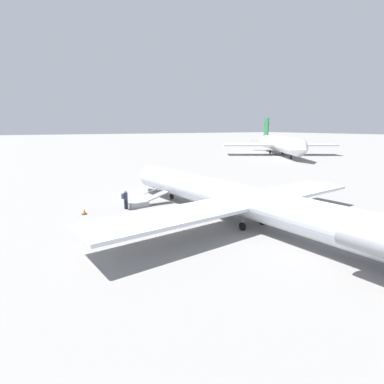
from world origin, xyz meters
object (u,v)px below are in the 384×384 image
(airplane_taxiing_distant, at_px, (279,144))
(boarding_stairs, at_px, (142,202))
(passenger, at_px, (125,198))
(airplane_main, at_px, (237,199))

(airplane_taxiing_distant, height_order, boarding_stairs, airplane_taxiing_distant)
(airplane_taxiing_distant, xyz_separation_m, passenger, (-31.30, 51.76, -1.94))
(boarding_stairs, bearing_deg, airplane_taxiing_distant, 25.60)
(boarding_stairs, bearing_deg, airplane_main, -66.76)
(passenger, bearing_deg, airplane_taxiing_distant, 24.96)
(airplane_taxiing_distant, distance_m, passenger, 60.52)
(airplane_taxiing_distant, relative_size, passenger, 20.57)
(airplane_main, height_order, airplane_taxiing_distant, airplane_taxiing_distant)
(airplane_taxiing_distant, height_order, passenger, airplane_taxiing_distant)
(airplane_main, xyz_separation_m, airplane_taxiing_distant, (39.30, -45.49, 1.11))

